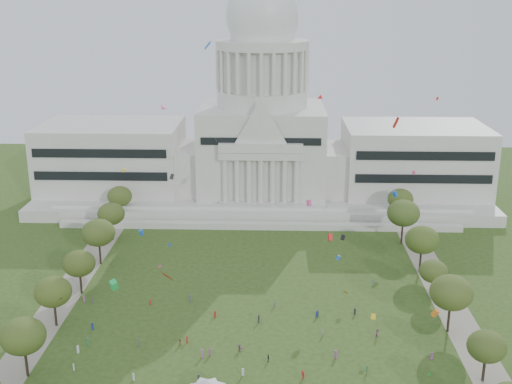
% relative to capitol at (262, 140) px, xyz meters
% --- Properties ---
extents(ground, '(400.00, 400.00, 0.00)m').
position_rel_capitol_xyz_m(ground, '(0.00, -113.59, -22.30)').
color(ground, '#314819').
rests_on(ground, ground).
extents(capitol, '(160.00, 64.50, 91.30)m').
position_rel_capitol_xyz_m(capitol, '(0.00, 0.00, 0.00)').
color(capitol, silver).
rests_on(capitol, ground).
extents(path_left, '(8.00, 160.00, 0.04)m').
position_rel_capitol_xyz_m(path_left, '(-48.00, -83.59, -22.28)').
color(path_left, gray).
rests_on(path_left, ground).
extents(path_right, '(8.00, 160.00, 0.04)m').
position_rel_capitol_xyz_m(path_right, '(48.00, -83.59, -22.28)').
color(path_right, gray).
rests_on(path_right, ground).
extents(row_tree_l_1, '(8.86, 8.86, 12.59)m').
position_rel_capitol_xyz_m(row_tree_l_1, '(-44.07, -116.55, -13.34)').
color(row_tree_l_1, black).
rests_on(row_tree_l_1, ground).
extents(row_tree_r_1, '(7.58, 7.58, 10.78)m').
position_rel_capitol_xyz_m(row_tree_r_1, '(46.22, -115.34, -14.64)').
color(row_tree_r_1, black).
rests_on(row_tree_r_1, ground).
extents(row_tree_l_2, '(8.42, 8.42, 11.97)m').
position_rel_capitol_xyz_m(row_tree_l_2, '(-45.04, -96.29, -13.79)').
color(row_tree_l_2, black).
rests_on(row_tree_l_2, ground).
extents(row_tree_r_2, '(9.55, 9.55, 13.58)m').
position_rel_capitol_xyz_m(row_tree_r_2, '(44.17, -96.15, -12.64)').
color(row_tree_r_2, black).
rests_on(row_tree_r_2, ground).
extents(row_tree_l_3, '(8.12, 8.12, 11.55)m').
position_rel_capitol_xyz_m(row_tree_l_3, '(-44.09, -79.67, -14.09)').
color(row_tree_l_3, black).
rests_on(row_tree_l_3, ground).
extents(row_tree_r_3, '(7.01, 7.01, 9.98)m').
position_rel_capitol_xyz_m(row_tree_r_3, '(44.40, -79.10, -15.21)').
color(row_tree_r_3, black).
rests_on(row_tree_r_3, ground).
extents(row_tree_l_4, '(9.29, 9.29, 13.21)m').
position_rel_capitol_xyz_m(row_tree_l_4, '(-44.08, -61.17, -12.90)').
color(row_tree_l_4, black).
rests_on(row_tree_l_4, ground).
extents(row_tree_r_4, '(9.19, 9.19, 13.06)m').
position_rel_capitol_xyz_m(row_tree_r_4, '(44.76, -63.55, -13.01)').
color(row_tree_r_4, black).
rests_on(row_tree_r_4, ground).
extents(row_tree_l_5, '(8.33, 8.33, 11.85)m').
position_rel_capitol_xyz_m(row_tree_l_5, '(-45.22, -42.58, -13.88)').
color(row_tree_l_5, black).
rests_on(row_tree_l_5, ground).
extents(row_tree_r_5, '(9.82, 9.82, 13.96)m').
position_rel_capitol_xyz_m(row_tree_r_5, '(43.49, -43.40, -12.37)').
color(row_tree_r_5, black).
rests_on(row_tree_r_5, ground).
extents(row_tree_l_6, '(8.19, 8.19, 11.64)m').
position_rel_capitol_xyz_m(row_tree_l_6, '(-46.87, -24.45, -14.02)').
color(row_tree_l_6, black).
rests_on(row_tree_l_6, ground).
extents(row_tree_r_6, '(8.42, 8.42, 11.97)m').
position_rel_capitol_xyz_m(row_tree_r_6, '(45.96, -25.46, -13.79)').
color(row_tree_r_6, black).
rests_on(row_tree_r_6, ground).
extents(event_tent, '(9.60, 9.60, 4.22)m').
position_rel_capitol_xyz_m(event_tent, '(-7.50, -123.01, -19.03)').
color(event_tent, '#4C4C4C').
rests_on(event_tent, ground).
extents(person_0, '(0.99, 0.85, 1.71)m').
position_rel_capitol_xyz_m(person_0, '(37.89, -107.93, -21.44)').
color(person_0, '#994C8C').
rests_on(person_0, ground).
extents(person_2, '(1.03, 1.11, 1.96)m').
position_rel_capitol_xyz_m(person_2, '(27.98, -99.12, -21.32)').
color(person_2, '#994C8C').
rests_on(person_2, ground).
extents(person_3, '(1.19, 1.35, 1.87)m').
position_rel_capitol_xyz_m(person_3, '(10.76, -115.87, -21.36)').
color(person_3, '#B21E1E').
rests_on(person_3, ground).
extents(person_4, '(0.56, 0.98, 1.65)m').
position_rel_capitol_xyz_m(person_4, '(3.85, -109.81, -21.47)').
color(person_4, '#26262B').
rests_on(person_4, ground).
extents(person_5, '(1.47, 1.60, 1.68)m').
position_rel_capitol_xyz_m(person_5, '(-2.30, -106.09, -21.45)').
color(person_5, '#994C8C').
rests_on(person_5, ground).
extents(person_8, '(0.89, 0.63, 1.68)m').
position_rel_capitol_xyz_m(person_8, '(-15.42, -104.12, -21.45)').
color(person_8, olive).
rests_on(person_8, ground).
extents(person_9, '(1.18, 1.01, 1.63)m').
position_rel_capitol_xyz_m(person_9, '(23.82, -113.13, -21.48)').
color(person_9, '#33723F').
rests_on(person_9, ground).
extents(person_10, '(0.75, 1.07, 1.67)m').
position_rel_capitol_xyz_m(person_10, '(15.89, -99.06, -21.46)').
color(person_10, silver).
rests_on(person_10, ground).
extents(distant_crowd, '(66.66, 34.12, 1.94)m').
position_rel_capitol_xyz_m(distant_crowd, '(-13.87, -99.32, -21.44)').
color(distant_crowd, silver).
rests_on(distant_crowd, ground).
extents(kite_swarm, '(84.47, 101.41, 60.09)m').
position_rel_capitol_xyz_m(kite_swarm, '(1.96, -104.71, 3.25)').
color(kite_swarm, red).
rests_on(kite_swarm, ground).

